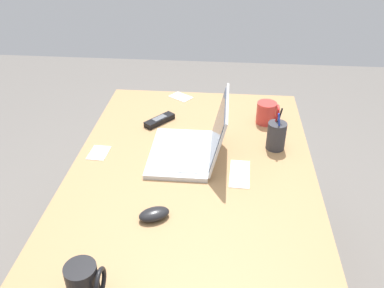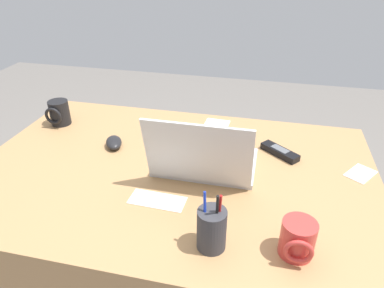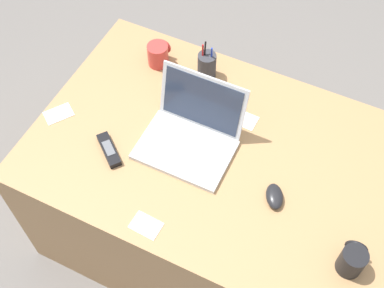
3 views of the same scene
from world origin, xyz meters
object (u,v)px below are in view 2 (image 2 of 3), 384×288
(coffee_mug_tall, at_px, (298,239))
(pen_holder, at_px, (212,229))
(computer_mouse, at_px, (114,142))
(cordless_phone, at_px, (280,152))
(laptop, at_px, (204,159))
(coffee_mug_white, at_px, (59,113))

(coffee_mug_tall, xyz_separation_m, pen_holder, (0.21, 0.02, 0.01))
(computer_mouse, relative_size, coffee_mug_tall, 1.02)
(computer_mouse, bearing_deg, cordless_phone, 160.50)
(pen_holder, bearing_deg, cordless_phone, -108.32)
(laptop, xyz_separation_m, coffee_mug_tall, (-0.30, 0.31, 0.00))
(coffee_mug_white, bearing_deg, cordless_phone, 177.14)
(coffee_mug_white, bearing_deg, pen_holder, 144.17)
(coffee_mug_white, height_order, cordless_phone, coffee_mug_white)
(laptop, relative_size, cordless_phone, 2.36)
(computer_mouse, distance_m, coffee_mug_tall, 0.78)
(laptop, distance_m, computer_mouse, 0.38)
(laptop, bearing_deg, computer_mouse, -13.89)
(computer_mouse, distance_m, pen_holder, 0.62)
(laptop, height_order, coffee_mug_tall, laptop)
(coffee_mug_tall, bearing_deg, laptop, -45.94)
(pen_holder, bearing_deg, coffee_mug_tall, -174.07)
(coffee_mug_white, distance_m, coffee_mug_tall, 1.10)
(laptop, bearing_deg, coffee_mug_tall, 134.06)
(laptop, xyz_separation_m, computer_mouse, (0.37, -0.09, -0.03))
(computer_mouse, relative_size, coffee_mug_white, 0.96)
(coffee_mug_white, height_order, coffee_mug_tall, coffee_mug_white)
(laptop, relative_size, coffee_mug_white, 3.28)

